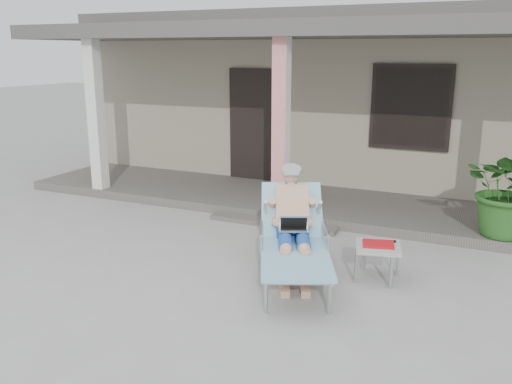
% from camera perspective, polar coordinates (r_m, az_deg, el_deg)
% --- Properties ---
extents(ground, '(60.00, 60.00, 0.00)m').
position_cam_1_polar(ground, '(6.67, -4.42, -8.02)').
color(ground, '#9E9E99').
rests_on(ground, ground).
extents(house, '(10.40, 5.40, 3.30)m').
position_cam_1_polar(house, '(12.28, 10.32, 10.22)').
color(house, gray).
rests_on(house, ground).
extents(porch_deck, '(10.00, 2.00, 0.15)m').
position_cam_1_polar(porch_deck, '(9.24, 4.51, -1.03)').
color(porch_deck, '#605B56').
rests_on(porch_deck, ground).
extents(porch_overhang, '(10.00, 2.30, 2.85)m').
position_cam_1_polar(porch_overhang, '(8.85, 4.74, 16.05)').
color(porch_overhang, silver).
rests_on(porch_overhang, porch_deck).
extents(porch_step, '(2.00, 0.30, 0.07)m').
position_cam_1_polar(porch_step, '(8.22, 1.76, -3.26)').
color(porch_step, '#605B56').
rests_on(porch_step, ground).
extents(lounger, '(1.43, 2.02, 1.28)m').
position_cam_1_polar(lounger, '(6.20, 3.99, -2.05)').
color(lounger, '#B7B7BC').
rests_on(lounger, ground).
extents(side_table, '(0.60, 0.60, 0.45)m').
position_cam_1_polar(side_table, '(6.38, 12.73, -5.82)').
color(side_table, '#AAA9A5').
rests_on(side_table, ground).
extents(potted_palm, '(1.30, 1.17, 1.30)m').
position_cam_1_polar(potted_palm, '(7.90, 25.25, 0.32)').
color(potted_palm, '#26591E').
rests_on(potted_palm, porch_deck).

